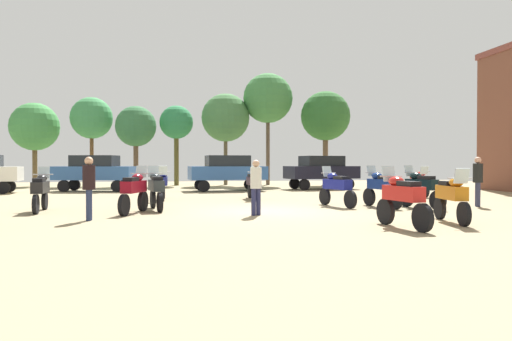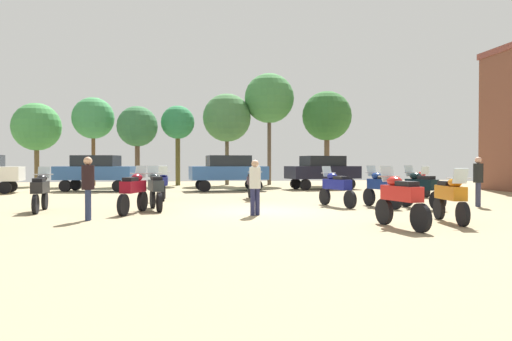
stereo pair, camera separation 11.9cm
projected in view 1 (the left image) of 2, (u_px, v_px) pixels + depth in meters
The scene contains 25 objects.
ground_plane at pixel (264, 212), 15.49m from camera, with size 44.00×52.00×0.02m.
motorcycle_1 at pixel (402, 198), 11.56m from camera, with size 0.66×2.15×1.50m.
motorcycle_2 at pixel (337, 187), 17.28m from camera, with size 0.81×2.20×1.46m.
motorcycle_3 at pixel (381, 187), 16.94m from camera, with size 0.72×2.19×1.48m.
motorcycle_4 at pixel (421, 187), 16.54m from camera, with size 0.80×2.07×1.49m.
motorcycle_5 at pixel (253, 183), 20.79m from camera, with size 0.62×2.11×1.45m.
motorcycle_6 at pixel (134, 190), 14.90m from camera, with size 0.83×2.06×1.49m.
motorcycle_8 at pixel (156, 188), 15.95m from camera, with size 0.71×2.11×1.48m.
motorcycle_9 at pixel (419, 181), 22.58m from camera, with size 0.62×2.07×1.44m.
motorcycle_11 at pixel (452, 196), 12.60m from camera, with size 0.65×2.12×1.45m.
motorcycle_12 at pixel (41, 190), 15.40m from camera, with size 0.62×2.14×1.45m.
motorcycle_13 at pixel (163, 183), 20.34m from camera, with size 0.62×2.20×1.46m.
car_2 at pixel (322, 170), 28.81m from camera, with size 4.55×2.52×2.00m.
car_3 at pixel (228, 170), 27.05m from camera, with size 4.46×2.23×2.00m.
car_4 at pixel (95, 170), 26.72m from camera, with size 4.55×2.53×2.00m.
person_1 at pixel (478, 177), 17.25m from camera, with size 0.43×0.43×1.80m.
person_2 at pixel (89, 183), 13.07m from camera, with size 0.35×0.35×1.75m.
person_3 at pixel (256, 183), 14.36m from camera, with size 0.44×0.44×1.67m.
tree_1 at pixel (325, 116), 34.45m from camera, with size 3.55×3.55×6.74m.
tree_2 at pixel (226, 118), 34.36m from camera, with size 3.46×3.46×6.56m.
tree_3 at pixel (136, 127), 32.68m from camera, with size 2.77×2.77×5.47m.
tree_5 at pixel (268, 99), 34.53m from camera, with size 3.58×3.58×8.05m.
tree_6 at pixel (35, 127), 32.54m from camera, with size 3.25×3.25×5.68m.
tree_7 at pixel (92, 118), 33.15m from camera, with size 2.88×2.88×6.14m.
tree_8 at pixel (176, 123), 33.50m from camera, with size 2.34×2.34×5.60m.
Camera 1 is at (-2.68, -15.24, 1.60)m, focal length 33.57 mm.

